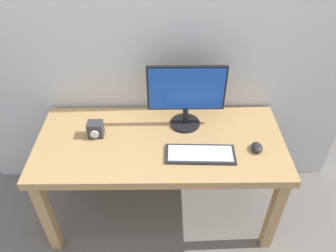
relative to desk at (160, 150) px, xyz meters
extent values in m
plane|color=slate|center=(0.00, 0.00, -0.64)|extent=(6.00, 6.00, 0.00)
cube|color=tan|center=(0.00, 0.00, 0.06)|extent=(1.59, 0.71, 0.05)
cube|color=tan|center=(-0.74, -0.30, -0.30)|extent=(0.07, 0.07, 0.68)
cube|color=tan|center=(0.74, -0.30, -0.30)|extent=(0.07, 0.07, 0.68)
cube|color=tan|center=(-0.74, 0.30, -0.30)|extent=(0.07, 0.07, 0.68)
cube|color=tan|center=(0.74, 0.30, -0.30)|extent=(0.07, 0.07, 0.68)
cylinder|color=black|center=(0.17, 0.16, 0.10)|extent=(0.20, 0.20, 0.02)
cylinder|color=black|center=(0.17, 0.16, 0.16)|extent=(0.04, 0.04, 0.12)
cube|color=black|center=(0.17, 0.18, 0.37)|extent=(0.50, 0.02, 0.32)
cube|color=blue|center=(0.17, 0.16, 0.37)|extent=(0.47, 0.01, 0.29)
cube|color=#232328|center=(0.25, -0.14, 0.10)|extent=(0.43, 0.18, 0.01)
cube|color=silver|center=(0.25, -0.14, 0.10)|extent=(0.40, 0.15, 0.00)
ellipsoid|color=#232328|center=(0.60, -0.09, 0.11)|extent=(0.07, 0.10, 0.04)
cube|color=#333338|center=(-0.42, 0.05, 0.14)|extent=(0.10, 0.08, 0.10)
cylinder|color=silver|center=(-0.42, 0.01, 0.13)|extent=(0.05, 0.01, 0.05)
camera|label=1|loc=(0.04, -1.56, 1.50)|focal=35.01mm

